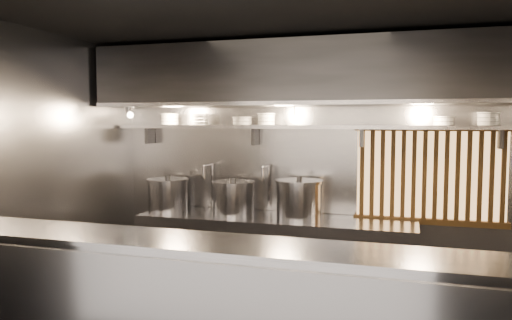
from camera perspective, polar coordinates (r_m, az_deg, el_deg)
The scene contains 20 objects.
ceiling at distance 4.27m, azimuth 2.12°, elevation 16.03°, with size 4.50×4.50×0.00m, color black.
wall_back at distance 5.67m, azimuth 6.01°, elevation -1.05°, with size 4.50×4.50×0.00m, color gray.
wall_left at distance 5.27m, azimuth -22.29°, elevation -1.79°, with size 3.00×3.00×0.00m, color gray.
cooking_bench at distance 5.56m, azimuth 2.08°, elevation -11.11°, with size 3.00×0.70×0.90m, color #9F9FA5.
bowl_shelf at distance 5.47m, azimuth 5.68°, elevation 3.78°, with size 4.40×0.34×0.04m, color #9F9FA5.
exhaust_hood at distance 5.28m, azimuth 5.25°, elevation 9.68°, with size 4.40×0.81×0.65m.
wood_screen at distance 5.53m, azimuth 19.25°, elevation -1.63°, with size 1.56×0.09×1.04m.
faucet_left at distance 5.89m, azimuth -5.31°, elevation -1.76°, with size 0.04×0.30×0.50m.
faucet_right at distance 5.66m, azimuth 1.26°, elevation -1.99°, with size 0.04×0.30×0.50m.
heat_lamp at distance 5.73m, azimuth -14.32°, elevation 5.57°, with size 0.25×0.35×0.20m.
pendant_bulb at distance 5.38m, azimuth 4.39°, elevation 4.65°, with size 0.09×0.09×0.19m.
stock_pot_left at distance 5.59m, azimuth -2.62°, elevation -4.33°, with size 0.62×0.62×0.41m.
stock_pot_mid at distance 5.93m, azimuth -10.02°, elevation -3.89°, with size 0.64×0.64×0.41m.
stock_pot_right at distance 5.38m, azimuth 4.96°, elevation -4.46°, with size 0.52×0.52×0.45m.
bowl_stack_0 at distance 6.02m, azimuth -9.84°, elevation 4.62°, with size 0.22×0.22×0.13m.
bowl_stack_1 at distance 5.85m, azimuth -6.43°, elevation 4.66°, with size 0.21×0.21×0.13m.
bowl_stack_2 at distance 5.66m, azimuth -1.58°, elevation 4.50°, with size 0.23×0.23×0.09m.
bowl_stack_3 at distance 5.58m, azimuth 1.18°, elevation 4.70°, with size 0.20×0.20×0.13m.
bowl_stack_4 at distance 5.37m, azimuth 20.62°, elevation 4.22°, with size 0.21×0.21×0.09m.
bowl_stack_5 at distance 5.41m, azimuth 25.04°, elevation 4.29°, with size 0.22×0.22×0.13m.
Camera 1 is at (1.09, -4.04, 1.94)m, focal length 35.00 mm.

